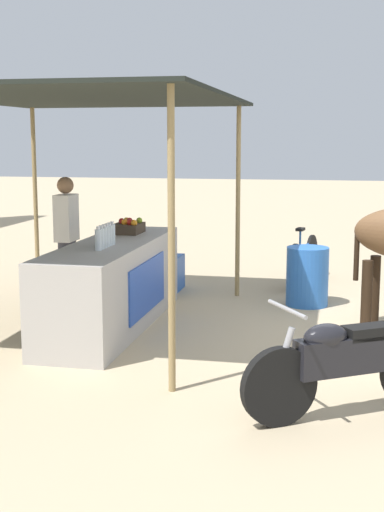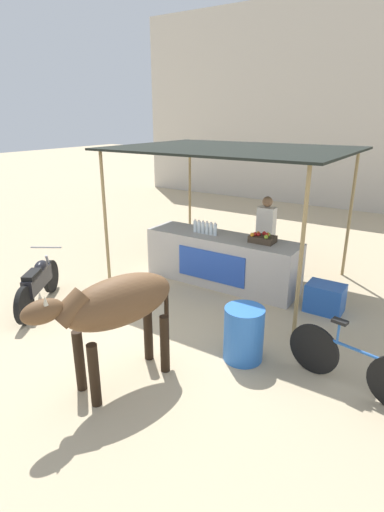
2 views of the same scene
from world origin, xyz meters
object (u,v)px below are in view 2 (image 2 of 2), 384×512
(water_barrel, at_px, (244,334))
(cow, at_px, (116,306))
(fruit_crate, at_px, (262,238))
(cooler_box, at_px, (325,298))
(motorcycle_parked, at_px, (38,282))
(vendor_behind_counter, at_px, (265,237))
(stall_counter, at_px, (221,260))
(bicycle_leaning, at_px, (352,364))

(water_barrel, distance_m, cow, 1.78)
(fruit_crate, distance_m, cooler_box, 1.48)
(motorcycle_parked, bearing_deg, vendor_behind_counter, 50.97)
(fruit_crate, xyz_separation_m, cooler_box, (1.24, -0.15, -0.80))
(stall_counter, xyz_separation_m, cow, (0.48, -3.37, 0.55))
(cow, bearing_deg, cooler_box, 64.58)
(vendor_behind_counter, bearing_deg, fruit_crate, -71.24)
(water_barrel, height_order, cow, cow)
(fruit_crate, height_order, cooler_box, fruit_crate)
(bicycle_leaning, bearing_deg, cooler_box, 114.20)
(stall_counter, distance_m, bicycle_leaning, 3.48)
(cooler_box, bearing_deg, water_barrel, -104.66)
(motorcycle_parked, xyz_separation_m, bicycle_leaning, (5.01, 0.60, -0.08))
(stall_counter, bearing_deg, motorcycle_parked, -129.71)
(fruit_crate, bearing_deg, vendor_behind_counter, 108.76)
(water_barrel, bearing_deg, cow, -128.90)
(stall_counter, xyz_separation_m, fruit_crate, (0.80, 0.05, 0.56))
(motorcycle_parked, bearing_deg, fruit_crate, 41.76)
(stall_counter, distance_m, water_barrel, 2.58)
(cooler_box, relative_size, motorcycle_parked, 0.38)
(cow, bearing_deg, bicycle_leaning, 30.42)
(cow, bearing_deg, stall_counter, 98.11)
(water_barrel, bearing_deg, bicycle_leaning, 5.18)
(cooler_box, relative_size, bicycle_leaning, 0.37)
(water_barrel, height_order, motorcycle_parked, motorcycle_parked)
(stall_counter, distance_m, cow, 3.45)
(vendor_behind_counter, relative_size, water_barrel, 2.21)
(stall_counter, xyz_separation_m, bicycle_leaning, (2.88, -1.96, -0.13))
(cow, bearing_deg, water_barrel, 51.10)
(stall_counter, bearing_deg, cow, -81.89)
(fruit_crate, height_order, motorcycle_parked, fruit_crate)
(vendor_behind_counter, relative_size, cow, 0.89)
(cooler_box, xyz_separation_m, bicycle_leaning, (0.84, -1.87, 0.11))
(cooler_box, bearing_deg, cow, -115.42)
(stall_counter, distance_m, cooler_box, 2.05)
(stall_counter, distance_m, vendor_behind_counter, 1.01)
(stall_counter, xyz_separation_m, water_barrel, (1.52, -2.09, -0.11))
(vendor_behind_counter, height_order, cow, vendor_behind_counter)
(cow, bearing_deg, motorcycle_parked, 162.87)
(stall_counter, relative_size, cooler_box, 5.00)
(fruit_crate, height_order, bicycle_leaning, fruit_crate)
(cooler_box, distance_m, bicycle_leaning, 2.05)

